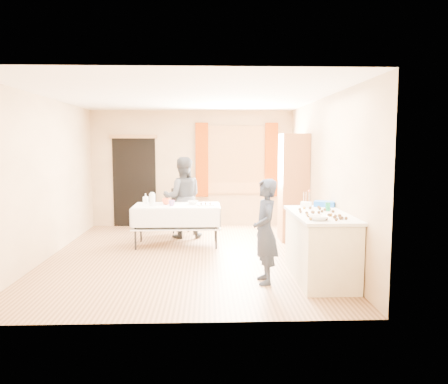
{
  "coord_description": "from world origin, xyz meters",
  "views": [
    {
      "loc": [
        0.36,
        -7.11,
        1.84
      ],
      "look_at": [
        0.62,
        0.0,
        1.07
      ],
      "focal_mm": 35.0,
      "sensor_mm": 36.0,
      "label": 1
    }
  ],
  "objects_px": {
    "girl": "(265,231)",
    "counter": "(320,246)",
    "chair": "(183,221)",
    "woman": "(183,197)",
    "cabinet": "(293,187)",
    "party_table": "(177,221)"
  },
  "relations": [
    {
      "from": "woman",
      "to": "chair",
      "type": "bearing_deg",
      "value": -92.87
    },
    {
      "from": "cabinet",
      "to": "woman",
      "type": "height_order",
      "value": "cabinet"
    },
    {
      "from": "party_table",
      "to": "girl",
      "type": "distance_m",
      "value": 2.61
    },
    {
      "from": "chair",
      "to": "girl",
      "type": "height_order",
      "value": "girl"
    },
    {
      "from": "chair",
      "to": "party_table",
      "type": "bearing_deg",
      "value": -114.3
    },
    {
      "from": "counter",
      "to": "woman",
      "type": "bearing_deg",
      "value": 126.4
    },
    {
      "from": "cabinet",
      "to": "party_table",
      "type": "xyz_separation_m",
      "value": [
        -2.2,
        -0.37,
        -0.58
      ]
    },
    {
      "from": "counter",
      "to": "woman",
      "type": "relative_size",
      "value": 0.98
    },
    {
      "from": "party_table",
      "to": "woman",
      "type": "relative_size",
      "value": 0.99
    },
    {
      "from": "counter",
      "to": "chair",
      "type": "xyz_separation_m",
      "value": [
        -2.05,
        3.08,
        -0.17
      ]
    },
    {
      "from": "girl",
      "to": "woman",
      "type": "relative_size",
      "value": 0.87
    },
    {
      "from": "girl",
      "to": "counter",
      "type": "bearing_deg",
      "value": 96.31
    },
    {
      "from": "party_table",
      "to": "girl",
      "type": "height_order",
      "value": "girl"
    },
    {
      "from": "woman",
      "to": "party_table",
      "type": "bearing_deg",
      "value": 78.97
    },
    {
      "from": "counter",
      "to": "woman",
      "type": "xyz_separation_m",
      "value": [
        -2.04,
        2.76,
        0.35
      ]
    },
    {
      "from": "counter",
      "to": "chair",
      "type": "relative_size",
      "value": 1.67
    },
    {
      "from": "counter",
      "to": "party_table",
      "type": "height_order",
      "value": "counter"
    },
    {
      "from": "cabinet",
      "to": "party_table",
      "type": "relative_size",
      "value": 1.29
    },
    {
      "from": "chair",
      "to": "woman",
      "type": "relative_size",
      "value": 0.59
    },
    {
      "from": "party_table",
      "to": "girl",
      "type": "relative_size",
      "value": 1.13
    },
    {
      "from": "woman",
      "to": "cabinet",
      "type": "bearing_deg",
      "value": 166.36
    },
    {
      "from": "party_table",
      "to": "chair",
      "type": "xyz_separation_m",
      "value": [
        0.05,
        1.0,
        -0.16
      ]
    }
  ]
}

